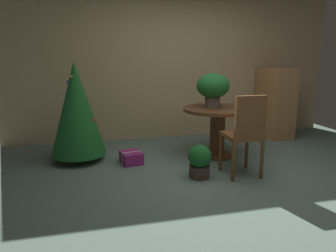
{
  "coord_description": "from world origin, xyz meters",
  "views": [
    {
      "loc": [
        -1.48,
        -3.33,
        1.45
      ],
      "look_at": [
        -0.58,
        0.38,
        0.61
      ],
      "focal_mm": 33.36,
      "sensor_mm": 36.0,
      "label": 1
    }
  ],
  "objects_px": {
    "round_dining_table": "(218,122)",
    "wooden_chair_near": "(245,132)",
    "holiday_tree": "(77,109)",
    "gift_box_purple": "(131,158)",
    "wooden_cabinet": "(275,103)",
    "potted_plant": "(200,161)",
    "flower_vase": "(213,87)"
  },
  "relations": [
    {
      "from": "round_dining_table",
      "to": "wooden_chair_near",
      "type": "bearing_deg",
      "value": -90.0
    },
    {
      "from": "wooden_chair_near",
      "to": "holiday_tree",
      "type": "bearing_deg",
      "value": 150.39
    },
    {
      "from": "wooden_chair_near",
      "to": "gift_box_purple",
      "type": "height_order",
      "value": "wooden_chair_near"
    },
    {
      "from": "round_dining_table",
      "to": "wooden_chair_near",
      "type": "height_order",
      "value": "wooden_chair_near"
    },
    {
      "from": "wooden_chair_near",
      "to": "round_dining_table",
      "type": "bearing_deg",
      "value": 90.0
    },
    {
      "from": "gift_box_purple",
      "to": "wooden_cabinet",
      "type": "distance_m",
      "value": 2.97
    },
    {
      "from": "holiday_tree",
      "to": "potted_plant",
      "type": "relative_size",
      "value": 3.4
    },
    {
      "from": "holiday_tree",
      "to": "round_dining_table",
      "type": "bearing_deg",
      "value": -8.22
    },
    {
      "from": "holiday_tree",
      "to": "gift_box_purple",
      "type": "relative_size",
      "value": 3.95
    },
    {
      "from": "gift_box_purple",
      "to": "wooden_chair_near",
      "type": "bearing_deg",
      "value": -32.96
    },
    {
      "from": "flower_vase",
      "to": "wooden_chair_near",
      "type": "relative_size",
      "value": 0.48
    },
    {
      "from": "holiday_tree",
      "to": "wooden_cabinet",
      "type": "relative_size",
      "value": 1.11
    },
    {
      "from": "holiday_tree",
      "to": "wooden_cabinet",
      "type": "distance_m",
      "value": 3.54
    },
    {
      "from": "gift_box_purple",
      "to": "potted_plant",
      "type": "bearing_deg",
      "value": -43.95
    },
    {
      "from": "round_dining_table",
      "to": "potted_plant",
      "type": "height_order",
      "value": "round_dining_table"
    },
    {
      "from": "gift_box_purple",
      "to": "wooden_cabinet",
      "type": "bearing_deg",
      "value": 17.93
    },
    {
      "from": "round_dining_table",
      "to": "holiday_tree",
      "type": "distance_m",
      "value": 2.02
    },
    {
      "from": "round_dining_table",
      "to": "wooden_cabinet",
      "type": "xyz_separation_m",
      "value": [
        1.5,
        0.89,
        0.12
      ]
    },
    {
      "from": "wooden_chair_near",
      "to": "potted_plant",
      "type": "relative_size",
      "value": 2.47
    },
    {
      "from": "wooden_chair_near",
      "to": "holiday_tree",
      "type": "distance_m",
      "value": 2.29
    },
    {
      "from": "flower_vase",
      "to": "wooden_chair_near",
      "type": "xyz_separation_m",
      "value": [
        0.07,
        -0.89,
        -0.46
      ]
    },
    {
      "from": "flower_vase",
      "to": "holiday_tree",
      "type": "distance_m",
      "value": 1.95
    },
    {
      "from": "flower_vase",
      "to": "gift_box_purple",
      "type": "distance_m",
      "value": 1.54
    },
    {
      "from": "holiday_tree",
      "to": "potted_plant",
      "type": "xyz_separation_m",
      "value": [
        1.46,
        -1.02,
        -0.54
      ]
    },
    {
      "from": "flower_vase",
      "to": "gift_box_purple",
      "type": "xyz_separation_m",
      "value": [
        -1.21,
        -0.06,
        -0.95
      ]
    },
    {
      "from": "holiday_tree",
      "to": "gift_box_purple",
      "type": "distance_m",
      "value": 1.02
    },
    {
      "from": "potted_plant",
      "to": "wooden_cabinet",
      "type": "bearing_deg",
      "value": 38.64
    },
    {
      "from": "round_dining_table",
      "to": "flower_vase",
      "type": "bearing_deg",
      "value": 143.01
    },
    {
      "from": "flower_vase",
      "to": "wooden_cabinet",
      "type": "bearing_deg",
      "value": 28.02
    },
    {
      "from": "round_dining_table",
      "to": "gift_box_purple",
      "type": "distance_m",
      "value": 1.35
    },
    {
      "from": "wooden_chair_near",
      "to": "potted_plant",
      "type": "xyz_separation_m",
      "value": [
        -0.53,
        0.11,
        -0.36
      ]
    },
    {
      "from": "round_dining_table",
      "to": "gift_box_purple",
      "type": "xyz_separation_m",
      "value": [
        -1.28,
        -0.01,
        -0.43
      ]
    }
  ]
}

